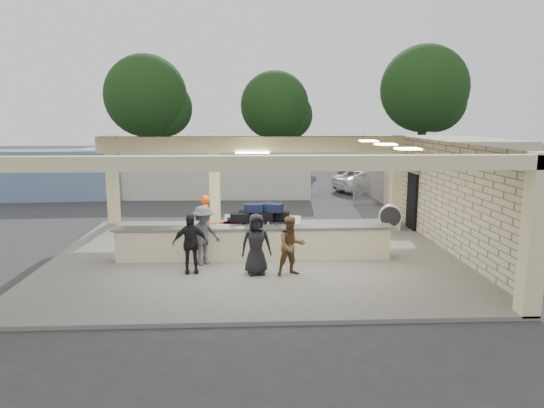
{
  "coord_description": "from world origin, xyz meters",
  "views": [
    {
      "loc": [
        -0.13,
        -14.36,
        4.24
      ],
      "look_at": [
        0.6,
        1.0,
        1.48
      ],
      "focal_mm": 32.0,
      "sensor_mm": 36.0,
      "label": 1
    }
  ],
  "objects_px": {
    "baggage_counter": "(254,243)",
    "passenger_a": "(291,246)",
    "passenger_b": "(190,244)",
    "car_dark": "(371,177)",
    "baggage_handler": "(205,219)",
    "car_white_a": "(371,181)",
    "drum_fan": "(390,216)",
    "container_blue": "(28,175)",
    "passenger_c": "(203,235)",
    "car_white_b": "(476,176)",
    "luggage_cart": "(258,225)",
    "passenger_d": "(256,244)",
    "container_white": "(197,173)"
  },
  "relations": [
    {
      "from": "baggage_counter",
      "to": "passenger_d",
      "type": "relative_size",
      "value": 4.99
    },
    {
      "from": "car_white_a",
      "to": "container_white",
      "type": "distance_m",
      "value": 9.96
    },
    {
      "from": "baggage_handler",
      "to": "passenger_d",
      "type": "relative_size",
      "value": 0.97
    },
    {
      "from": "baggage_handler",
      "to": "car_white_a",
      "type": "relative_size",
      "value": 0.36
    },
    {
      "from": "baggage_counter",
      "to": "container_blue",
      "type": "bearing_deg",
      "value": 134.7
    },
    {
      "from": "car_white_b",
      "to": "car_dark",
      "type": "bearing_deg",
      "value": 113.79
    },
    {
      "from": "car_white_a",
      "to": "passenger_a",
      "type": "bearing_deg",
      "value": 136.93
    },
    {
      "from": "baggage_counter",
      "to": "car_dark",
      "type": "height_order",
      "value": "car_dark"
    },
    {
      "from": "passenger_d",
      "to": "drum_fan",
      "type": "bearing_deg",
      "value": 36.66
    },
    {
      "from": "passenger_b",
      "to": "car_dark",
      "type": "height_order",
      "value": "passenger_b"
    },
    {
      "from": "car_white_a",
      "to": "car_white_b",
      "type": "xyz_separation_m",
      "value": [
        6.84,
        1.45,
        0.06
      ]
    },
    {
      "from": "baggage_counter",
      "to": "drum_fan",
      "type": "relative_size",
      "value": 8.67
    },
    {
      "from": "baggage_counter",
      "to": "passenger_a",
      "type": "height_order",
      "value": "passenger_a"
    },
    {
      "from": "passenger_c",
      "to": "passenger_d",
      "type": "bearing_deg",
      "value": -69.68
    },
    {
      "from": "baggage_handler",
      "to": "car_white_a",
      "type": "xyz_separation_m",
      "value": [
        8.54,
        11.52,
        -0.26
      ]
    },
    {
      "from": "car_white_a",
      "to": "passenger_d",
      "type": "bearing_deg",
      "value": 133.79
    },
    {
      "from": "baggage_handler",
      "to": "drum_fan",
      "type": "bearing_deg",
      "value": 106.7
    },
    {
      "from": "container_blue",
      "to": "passenger_b",
      "type": "bearing_deg",
      "value": -55.92
    },
    {
      "from": "drum_fan",
      "to": "container_blue",
      "type": "relative_size",
      "value": 0.1
    },
    {
      "from": "car_dark",
      "to": "baggage_counter",
      "type": "bearing_deg",
      "value": 155.92
    },
    {
      "from": "passenger_c",
      "to": "drum_fan",
      "type": "bearing_deg",
      "value": -6.47
    },
    {
      "from": "passenger_c",
      "to": "container_blue",
      "type": "xyz_separation_m",
      "value": [
        -10.25,
        12.31,
        0.32
      ]
    },
    {
      "from": "drum_fan",
      "to": "passenger_d",
      "type": "distance_m",
      "value": 7.09
    },
    {
      "from": "car_white_a",
      "to": "passenger_c",
      "type": "bearing_deg",
      "value": 127.74
    },
    {
      "from": "container_white",
      "to": "passenger_d",
      "type": "bearing_deg",
      "value": -75.81
    },
    {
      "from": "passenger_d",
      "to": "passenger_b",
      "type": "bearing_deg",
      "value": 165.75
    },
    {
      "from": "passenger_b",
      "to": "passenger_a",
      "type": "bearing_deg",
      "value": -15.4
    },
    {
      "from": "container_blue",
      "to": "drum_fan",
      "type": "bearing_deg",
      "value": -29.57
    },
    {
      "from": "baggage_handler",
      "to": "car_white_a",
      "type": "distance_m",
      "value": 14.34
    },
    {
      "from": "container_white",
      "to": "container_blue",
      "type": "distance_m",
      "value": 8.76
    },
    {
      "from": "passenger_c",
      "to": "baggage_handler",
      "type": "bearing_deg",
      "value": 56.24
    },
    {
      "from": "drum_fan",
      "to": "baggage_handler",
      "type": "relative_size",
      "value": 0.59
    },
    {
      "from": "passenger_b",
      "to": "car_dark",
      "type": "relative_size",
      "value": 0.41
    },
    {
      "from": "luggage_cart",
      "to": "baggage_handler",
      "type": "distance_m",
      "value": 2.02
    },
    {
      "from": "car_white_b",
      "to": "container_white",
      "type": "bearing_deg",
      "value": 126.49
    },
    {
      "from": "passenger_a",
      "to": "baggage_handler",
      "type": "bearing_deg",
      "value": 110.41
    },
    {
      "from": "passenger_c",
      "to": "car_white_b",
      "type": "xyz_separation_m",
      "value": [
        15.18,
        15.5,
        -0.26
      ]
    },
    {
      "from": "luggage_cart",
      "to": "baggage_counter",
      "type": "bearing_deg",
      "value": -89.16
    },
    {
      "from": "passenger_a",
      "to": "car_white_b",
      "type": "relative_size",
      "value": 0.36
    },
    {
      "from": "passenger_c",
      "to": "passenger_b",
      "type": "bearing_deg",
      "value": -150.34
    },
    {
      "from": "passenger_c",
      "to": "luggage_cart",
      "type": "bearing_deg",
      "value": 6.38
    },
    {
      "from": "baggage_handler",
      "to": "car_dark",
      "type": "bearing_deg",
      "value": 150.2
    },
    {
      "from": "baggage_handler",
      "to": "passenger_a",
      "type": "relative_size",
      "value": 1.01
    },
    {
      "from": "baggage_counter",
      "to": "car_dark",
      "type": "distance_m",
      "value": 16.98
    },
    {
      "from": "car_white_a",
      "to": "container_white",
      "type": "relative_size",
      "value": 0.37
    },
    {
      "from": "car_white_b",
      "to": "car_dark",
      "type": "distance_m",
      "value": 6.45
    },
    {
      "from": "baggage_counter",
      "to": "passenger_b",
      "type": "xyz_separation_m",
      "value": [
        -1.73,
        -1.2,
        0.32
      ]
    },
    {
      "from": "passenger_a",
      "to": "container_blue",
      "type": "relative_size",
      "value": 0.16
    },
    {
      "from": "car_dark",
      "to": "passenger_a",
      "type": "bearing_deg",
      "value": 160.77
    },
    {
      "from": "container_white",
      "to": "car_white_a",
      "type": "bearing_deg",
      "value": 9.92
    }
  ]
}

